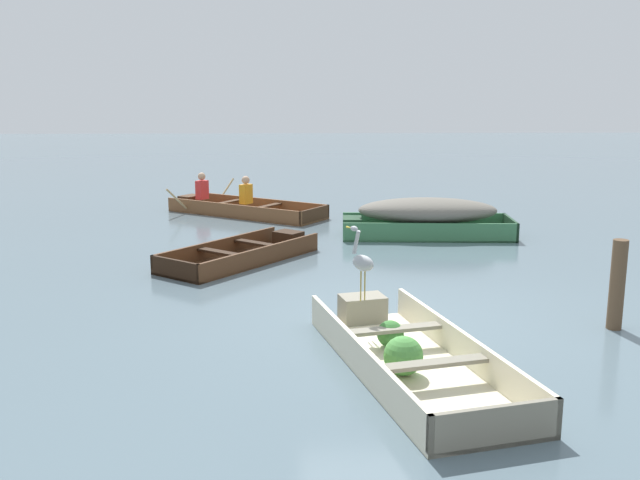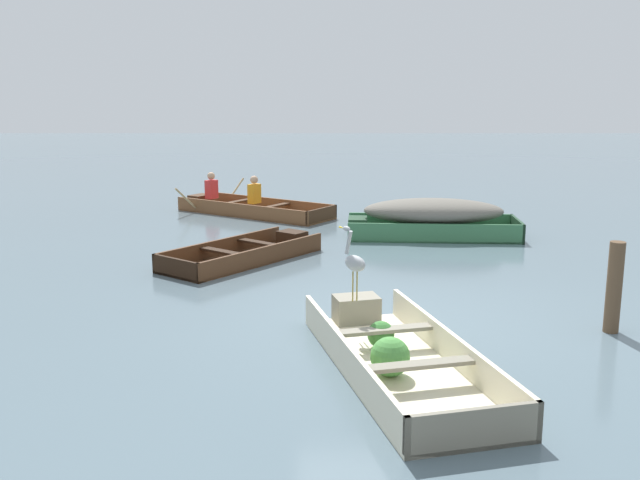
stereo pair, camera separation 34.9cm
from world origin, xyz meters
name	(u,v)px [view 1 (the left image)]	position (x,y,z in m)	size (l,w,h in m)	color
ground_plane	(400,317)	(0.00, 0.00, 0.00)	(80.00, 80.00, 0.00)	slate
dinghy_cream_foreground	(405,353)	(-0.18, -1.61, 0.14)	(1.94, 3.56, 0.43)	beige
skiff_green_near_moored	(426,214)	(1.22, 5.02, 0.43)	(3.33, 1.40, 0.75)	#387047
skiff_dark_varnish_mid_moored	(245,254)	(-2.14, 3.13, 0.10)	(2.61, 2.93, 0.31)	#4C2D19
rowboat_wooden_brown_with_crew	(239,207)	(-2.61, 7.72, 0.16)	(3.74, 3.25, 0.89)	brown
heron_on_dinghy	(362,260)	(-0.54, -0.70, 0.90)	(0.33, 0.41, 0.84)	olive
mooring_post	(617,285)	(2.48, -0.53, 0.54)	(0.18, 0.18, 1.08)	brown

